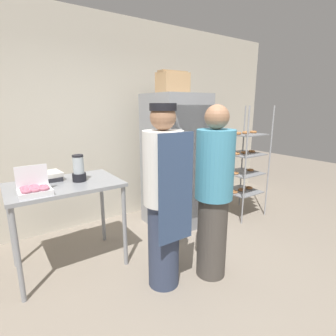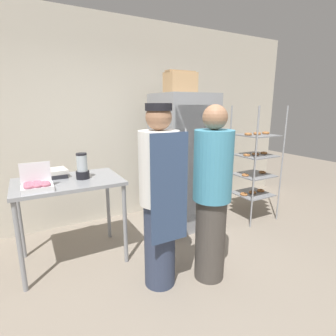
# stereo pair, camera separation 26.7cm
# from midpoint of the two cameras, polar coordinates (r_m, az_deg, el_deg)

# --- Properties ---
(ground_plane) EXTENTS (14.00, 14.00, 0.00)m
(ground_plane) POSITION_cam_midpoint_polar(r_m,az_deg,el_deg) (2.63, 11.67, -26.94)
(ground_plane) COLOR gray
(back_wall) EXTENTS (6.40, 0.12, 2.90)m
(back_wall) POSITION_cam_midpoint_polar(r_m,az_deg,el_deg) (3.98, -8.86, 9.80)
(back_wall) COLOR beige
(back_wall) RESTS_ON ground_plane
(refrigerator) EXTENTS (0.73, 0.76, 1.84)m
(refrigerator) POSITION_cam_midpoint_polar(r_m,az_deg,el_deg) (3.66, 5.36, 1.30)
(refrigerator) COLOR gray
(refrigerator) RESTS_ON ground_plane
(baking_rack) EXTENTS (0.57, 0.54, 1.69)m
(baking_rack) POSITION_cam_midpoint_polar(r_m,az_deg,el_deg) (4.14, 20.14, 0.70)
(baking_rack) COLOR #93969B
(baking_rack) RESTS_ON ground_plane
(prep_counter) EXTENTS (1.07, 0.72, 0.93)m
(prep_counter) POSITION_cam_midpoint_polar(r_m,az_deg,el_deg) (2.92, -18.38, -4.65)
(prep_counter) COLOR gray
(prep_counter) RESTS_ON ground_plane
(donut_box) EXTENTS (0.27, 0.21, 0.25)m
(donut_box) POSITION_cam_midpoint_polar(r_m,az_deg,el_deg) (2.63, -24.11, -3.52)
(donut_box) COLOR white
(donut_box) RESTS_ON prep_counter
(blender_pitcher) EXTENTS (0.14, 0.14, 0.28)m
(blender_pitcher) POSITION_cam_midpoint_polar(r_m,az_deg,el_deg) (2.88, -15.69, 0.10)
(blender_pitcher) COLOR black
(blender_pitcher) RESTS_ON prep_counter
(binder_stack) EXTENTS (0.34, 0.29, 0.08)m
(binder_stack) POSITION_cam_midpoint_polar(r_m,az_deg,el_deg) (3.06, -21.84, -1.15)
(binder_stack) COLOR #232328
(binder_stack) RESTS_ON prep_counter
(cardboard_storage_box) EXTENTS (0.39, 0.26, 0.28)m
(cardboard_storage_box) POSITION_cam_midpoint_polar(r_m,az_deg,el_deg) (3.56, 4.96, 18.06)
(cardboard_storage_box) COLOR tan
(cardboard_storage_box) RESTS_ON refrigerator
(person_baker) EXTENTS (0.36, 0.38, 1.71)m
(person_baker) POSITION_cam_midpoint_polar(r_m,az_deg,el_deg) (2.37, 1.39, -6.29)
(person_baker) COLOR #333D56
(person_baker) RESTS_ON ground_plane
(person_customer) EXTENTS (0.36, 0.36, 1.70)m
(person_customer) POSITION_cam_midpoint_polar(r_m,az_deg,el_deg) (2.53, 12.54, -5.80)
(person_customer) COLOR #47423D
(person_customer) RESTS_ON ground_plane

